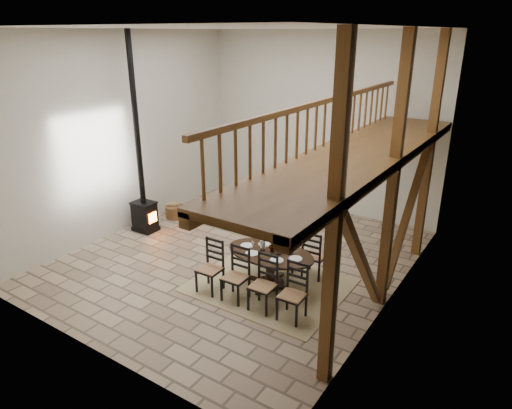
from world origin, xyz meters
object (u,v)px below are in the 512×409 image
Objects in this scene: wood_stove at (142,189)px; log_basket at (175,211)px; dining_table at (268,270)px; log_stack at (144,219)px.

wood_stove is 9.51× the size of log_basket.
dining_table is 4.55m from log_stack.
wood_stove reaches higher than log_basket.
wood_stove is 12.03× the size of log_stack.
dining_table is at bearing -22.72° from log_basket.
log_stack is (-0.26, -0.90, 0.02)m from log_basket.
log_basket is 1.26× the size of log_stack.
log_basket is at bearing 73.68° from log_stack.
log_stack is at bearing 167.32° from dining_table.
log_basket is 0.94m from log_stack.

